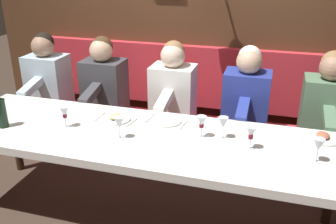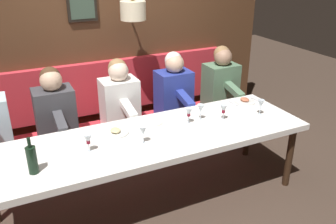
{
  "view_description": "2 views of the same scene",
  "coord_description": "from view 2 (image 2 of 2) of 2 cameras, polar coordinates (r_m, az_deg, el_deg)",
  "views": [
    {
      "loc": [
        -2.28,
        -0.88,
        1.95
      ],
      "look_at": [
        0.05,
        -0.2,
        0.92
      ],
      "focal_mm": 39.9,
      "sensor_mm": 36.0,
      "label": 1
    },
    {
      "loc": [
        -2.69,
        1.12,
        2.27
      ],
      "look_at": [
        0.05,
        -0.2,
        0.92
      ],
      "focal_mm": 38.28,
      "sensor_mm": 36.0,
      "label": 2
    }
  ],
  "objects": [
    {
      "name": "ground_plane",
      "position": [
        3.69,
        -2.52,
        -14.03
      ],
      "size": [
        12.0,
        12.0,
        0.0
      ],
      "primitive_type": "plane",
      "color": "#423328"
    },
    {
      "name": "dining_table",
      "position": [
        3.31,
        -2.73,
        -4.69
      ],
      "size": [
        0.9,
        3.0,
        0.74
      ],
      "color": "white",
      "rests_on": "ground_plane"
    },
    {
      "name": "wine_glass_1",
      "position": [
        3.78,
        14.55,
        1.21
      ],
      "size": [
        0.07,
        0.07,
        0.16
      ],
      "color": "silver",
      "rests_on": "dining_table"
    },
    {
      "name": "back_wall_panel",
      "position": [
        4.39,
        -10.57,
        11.64
      ],
      "size": [
        0.59,
        4.4,
        2.9
      ],
      "color": "#51331E",
      "rests_on": "ground_plane"
    },
    {
      "name": "diner_nearest",
      "position": [
        4.57,
        8.45,
        5.14
      ],
      "size": [
        0.6,
        0.4,
        0.79
      ],
      "color": "#567A5B",
      "rests_on": "banquette_bench"
    },
    {
      "name": "diner_far",
      "position": [
        3.87,
        -17.62,
        0.74
      ],
      "size": [
        0.6,
        0.4,
        0.79
      ],
      "color": "#3D3D42",
      "rests_on": "banquette_bench"
    },
    {
      "name": "wine_glass_0",
      "position": [
        3.47,
        3.34,
        -0.11
      ],
      "size": [
        0.07,
        0.07,
        0.16
      ],
      "color": "silver",
      "rests_on": "dining_table"
    },
    {
      "name": "wine_glass_4",
      "position": [
        3.58,
        8.86,
        0.4
      ],
      "size": [
        0.07,
        0.07,
        0.16
      ],
      "color": "silver",
      "rests_on": "dining_table"
    },
    {
      "name": "place_setting_1",
      "position": [
        3.54,
        -2.65,
        -1.5
      ],
      "size": [
        0.24,
        0.32,
        0.01
      ],
      "color": "silver",
      "rests_on": "dining_table"
    },
    {
      "name": "wine_glass_5",
      "position": [
        3.11,
        -4.0,
        -3.08
      ],
      "size": [
        0.07,
        0.07,
        0.16
      ],
      "color": "silver",
      "rests_on": "dining_table"
    },
    {
      "name": "place_setting_2",
      "position": [
        4.1,
        12.1,
        1.73
      ],
      "size": [
        0.24,
        0.32,
        0.05
      ],
      "color": "silver",
      "rests_on": "dining_table"
    },
    {
      "name": "wine_glass_3",
      "position": [
        3.05,
        -12.61,
        -4.31
      ],
      "size": [
        0.07,
        0.07,
        0.16
      ],
      "color": "silver",
      "rests_on": "dining_table"
    },
    {
      "name": "diner_middle",
      "position": [
        4.01,
        -7.71,
        2.48
      ],
      "size": [
        0.6,
        0.4,
        0.79
      ],
      "color": "white",
      "rests_on": "banquette_bench"
    },
    {
      "name": "wine_glass_2",
      "position": [
        3.56,
        5.23,
        0.48
      ],
      "size": [
        0.07,
        0.07,
        0.16
      ],
      "color": "silver",
      "rests_on": "dining_table"
    },
    {
      "name": "wine_bottle",
      "position": [
        2.89,
        -20.83,
        -7.08
      ],
      "size": [
        0.08,
        0.08,
        0.3
      ],
      "color": "black",
      "rests_on": "dining_table"
    },
    {
      "name": "diner_near",
      "position": [
        4.25,
        0.95,
        3.95
      ],
      "size": [
        0.6,
        0.4,
        0.79
      ],
      "color": "#283893",
      "rests_on": "banquette_bench"
    },
    {
      "name": "place_setting_0",
      "position": [
        3.35,
        -8.34,
        -3.19
      ],
      "size": [
        0.24,
        0.32,
        0.05
      ],
      "color": "silver",
      "rests_on": "dining_table"
    },
    {
      "name": "banquette_bench",
      "position": [
        4.27,
        -7.33,
        -4.88
      ],
      "size": [
        0.52,
        3.2,
        0.45
      ],
      "primitive_type": "cube",
      "color": "red",
      "rests_on": "ground_plane"
    }
  ]
}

